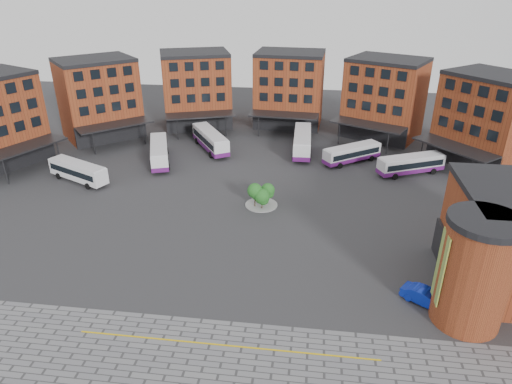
# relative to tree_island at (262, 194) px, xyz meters

# --- Properties ---
(ground) EXTENTS (160.00, 160.00, 0.00)m
(ground) POSITION_rel_tree_island_xyz_m (-2.07, -11.57, -1.86)
(ground) COLOR #28282B
(ground) RESTS_ON ground
(yellow_line) EXTENTS (26.00, 0.15, 0.02)m
(yellow_line) POSITION_rel_tree_island_xyz_m (-0.07, -25.57, -1.83)
(yellow_line) COLOR gold
(yellow_line) RESTS_ON paving_zone
(main_building) EXTENTS (94.14, 42.48, 14.60)m
(main_building) POSITION_rel_tree_island_xyz_m (-6.84, 26.68, 5.37)
(main_building) COLOR brown
(main_building) RESTS_ON ground
(tree_island) EXTENTS (4.40, 4.40, 3.45)m
(tree_island) POSITION_rel_tree_island_xyz_m (0.00, 0.00, 0.00)
(tree_island) COLOR gray
(tree_island) RESTS_ON ground
(bus_a) EXTENTS (10.58, 6.69, 2.99)m
(bus_a) POSITION_rel_tree_island_xyz_m (-28.33, 4.72, -0.08)
(bus_a) COLOR silver
(bus_a) RESTS_ON ground
(bus_b) EXTENTS (6.32, 11.93, 3.29)m
(bus_b) POSITION_rel_tree_island_xyz_m (-18.62, 13.66, -0.07)
(bus_b) COLOR white
(bus_b) RESTS_ON ground
(bus_c) EXTENTS (8.68, 11.64, 3.38)m
(bus_c) POSITION_rel_tree_island_xyz_m (-11.53, 20.53, -0.03)
(bus_c) COLOR silver
(bus_c) RESTS_ON ground
(bus_d) EXTENTS (3.33, 12.55, 3.52)m
(bus_d) POSITION_rel_tree_island_xyz_m (4.64, 21.42, 0.05)
(bus_d) COLOR silver
(bus_d) RESTS_ON ground
(bus_e) EXTENTS (9.82, 8.02, 2.93)m
(bus_e) POSITION_rel_tree_island_xyz_m (12.97, 17.62, -0.27)
(bus_e) COLOR silver
(bus_e) RESTS_ON ground
(bus_f) EXTENTS (10.81, 6.71, 3.03)m
(bus_f) POSITION_rel_tree_island_xyz_m (21.79, 13.92, -0.22)
(bus_f) COLOR silver
(bus_f) RESTS_ON ground
(blue_car) EXTENTS (4.85, 4.07, 1.57)m
(blue_car) POSITION_rel_tree_island_xyz_m (17.92, -17.81, -1.07)
(blue_car) COLOR #0E26B8
(blue_car) RESTS_ON ground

